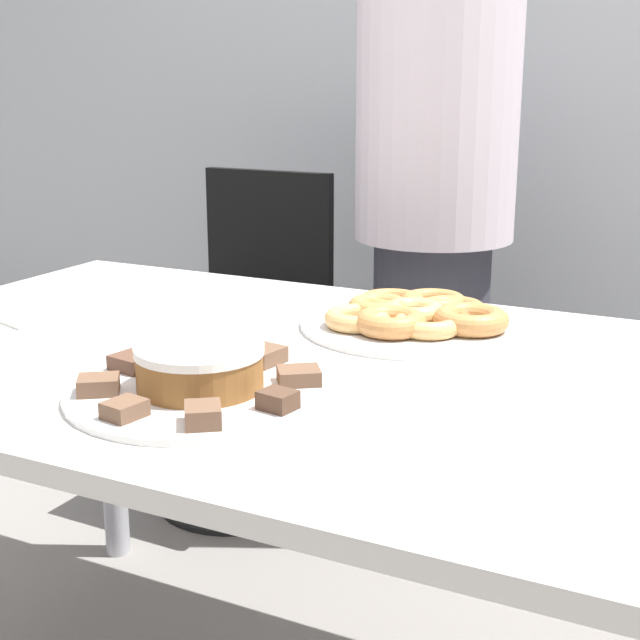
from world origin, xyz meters
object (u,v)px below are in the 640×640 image
at_px(person_standing, 434,222).
at_px(office_chair_left, 243,347).
at_px(plate_donuts, 414,325).
at_px(napkin, 26,318).
at_px(frosted_cake, 200,367).
at_px(plate_cake, 201,391).

xyz_separation_m(person_standing, office_chair_left, (-0.51, -0.09, -0.37)).
relative_size(plate_donuts, napkin, 2.93).
distance_m(office_chair_left, frosted_cake, 1.25).
distance_m(plate_donuts, frosted_cake, 0.48).
distance_m(person_standing, frosted_cake, 1.15).
xyz_separation_m(office_chair_left, plate_donuts, (0.72, -0.61, 0.30)).
bearing_deg(person_standing, office_chair_left, -169.90).
xyz_separation_m(office_chair_left, plate_cake, (0.58, -1.06, 0.30)).
height_order(person_standing, frosted_cake, person_standing).
distance_m(plate_cake, plate_donuts, 0.47).
relative_size(plate_cake, plate_donuts, 0.93).
relative_size(office_chair_left, frosted_cake, 5.13).
relative_size(person_standing, napkin, 11.47).
height_order(plate_cake, napkin, plate_cake).
bearing_deg(plate_cake, person_standing, 93.49).
bearing_deg(napkin, frosted_cake, -20.75).
bearing_deg(plate_donuts, napkin, -157.81).
bearing_deg(plate_cake, plate_donuts, 72.73).
bearing_deg(office_chair_left, plate_donuts, -39.01).
bearing_deg(person_standing, frosted_cake, -86.51).
height_order(plate_donuts, napkin, plate_donuts).
xyz_separation_m(person_standing, napkin, (-0.43, -0.96, -0.07)).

